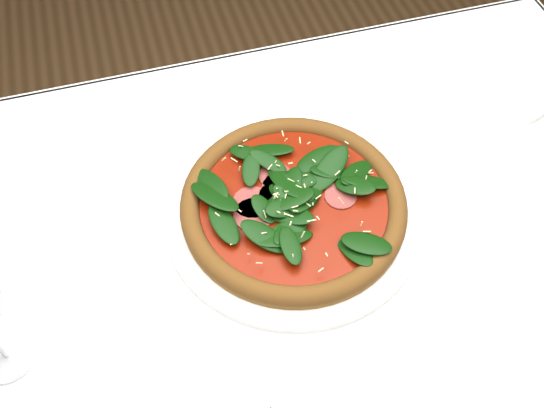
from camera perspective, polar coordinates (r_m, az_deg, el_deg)
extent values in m
plane|color=brown|center=(1.53, 1.49, -18.59)|extent=(6.00, 6.00, 0.00)
cube|color=silver|center=(0.86, 2.53, -4.19)|extent=(1.20, 0.80, 0.04)
cylinder|color=#492D1D|center=(1.51, 17.77, 4.08)|extent=(0.06, 0.06, 0.71)
cube|color=silver|center=(1.17, -3.70, 9.70)|extent=(1.20, 0.01, 0.22)
cylinder|color=white|center=(0.86, 2.00, -0.67)|extent=(0.37, 0.37, 0.01)
torus|color=white|center=(0.86, 2.01, -0.51)|extent=(0.37, 0.37, 0.01)
cylinder|color=olive|center=(0.85, 2.02, -0.23)|extent=(0.35, 0.35, 0.01)
torus|color=#9F6424|center=(0.84, 2.04, 0.10)|extent=(0.35, 0.35, 0.03)
cylinder|color=maroon|center=(0.84, 2.04, 0.10)|extent=(0.29, 0.29, 0.00)
cylinder|color=brown|center=(0.84, 2.05, 0.27)|extent=(0.25, 0.25, 0.00)
ellipsoid|color=#0C3309|center=(0.83, 2.07, 0.69)|extent=(0.28, 0.28, 0.03)
cylinder|color=#FAEDA3|center=(0.83, 2.08, 0.95)|extent=(0.25, 0.25, 0.00)
cylinder|color=silver|center=(0.83, -23.64, -12.93)|extent=(0.07, 0.07, 0.00)
cylinder|color=white|center=(1.09, 21.09, 9.85)|extent=(0.15, 0.15, 0.01)
torus|color=white|center=(1.09, 21.14, 9.96)|extent=(0.15, 0.15, 0.01)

